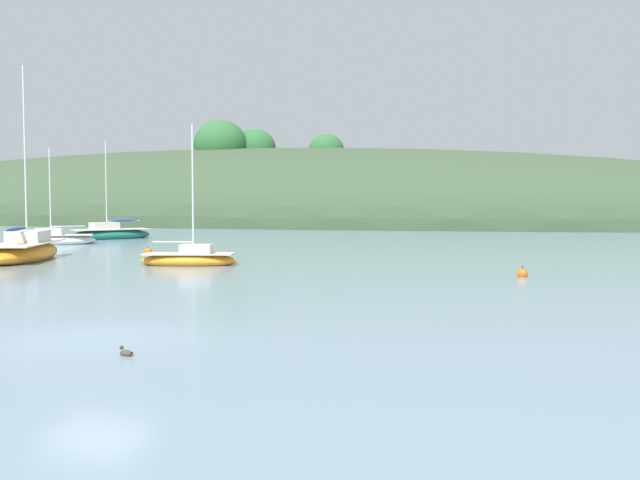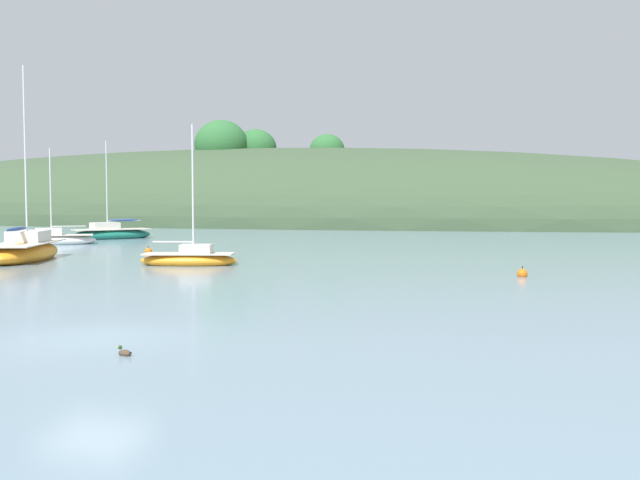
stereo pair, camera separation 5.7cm
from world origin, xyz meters
name	(u,v)px [view 1 (the left image)]	position (x,y,z in m)	size (l,w,h in m)	color
ground_plane	(96,338)	(0.00, 0.00, 0.00)	(400.00, 400.00, 0.00)	slate
far_shoreline_hill	(244,222)	(-25.00, 73.30, 0.04)	(150.00, 36.00, 22.57)	#384C33
sailboat_cream_ketch	(189,259)	(-6.03, 17.69, 0.32)	(5.03, 2.77, 7.05)	orange
sailboat_blue_center	(55,239)	(-22.16, 29.58, 0.35)	(5.64, 4.59, 7.00)	white
sailboat_white_near	(110,234)	(-22.06, 36.69, 0.40)	(5.80, 6.39, 8.03)	#196B56
sailboat_yellow_far	(25,251)	(-15.72, 17.99, 0.46)	(5.13, 8.19, 10.58)	orange
mooring_buoy_inner	(522,274)	(9.79, 16.65, 0.12)	(0.44, 0.44, 0.54)	orange
mooring_buoy_channel	(148,251)	(-11.67, 23.84, 0.12)	(0.44, 0.44, 0.54)	orange
duck_lone_left	(126,353)	(1.73, -1.56, 0.05)	(0.42, 0.28, 0.24)	#473828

